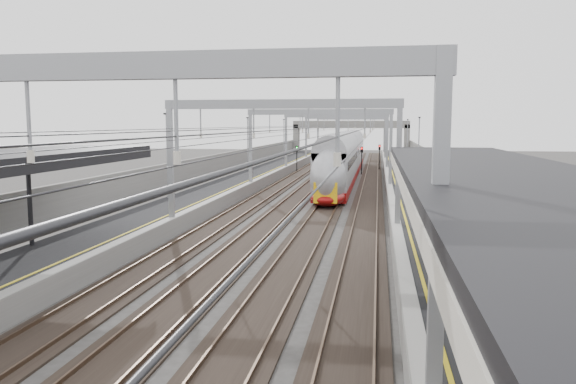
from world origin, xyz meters
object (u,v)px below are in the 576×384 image
(train, at_px, (345,161))
(signal_green, at_px, (297,154))
(overbridge, at_px, (351,129))
(bench, at_px, (444,248))

(train, relative_size, signal_green, 14.38)
(overbridge, distance_m, signal_green, 36.47)
(overbridge, relative_size, train, 0.44)
(overbridge, bearing_deg, signal_green, -98.22)
(bench, height_order, signal_green, signal_green)
(train, relative_size, bench, 25.41)
(train, height_order, bench, train)
(overbridge, bearing_deg, train, -88.07)
(train, distance_m, signal_green, 10.90)
(signal_green, bearing_deg, train, -52.07)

